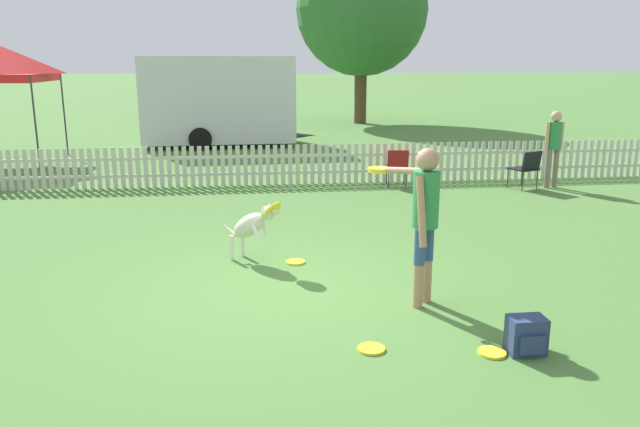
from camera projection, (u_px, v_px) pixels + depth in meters
name	position (u px, v px, depth m)	size (l,w,h in m)	color
ground_plane	(284.00, 292.00, 7.26)	(240.00, 240.00, 0.00)	#4C7A38
handler_person	(423.00, 207.00, 6.66)	(0.69, 1.11, 1.74)	tan
leaping_dog	(252.00, 225.00, 8.20)	(0.85, 0.81, 0.88)	beige
frisbee_near_handler	(492.00, 352.00, 5.73)	(0.26, 0.26, 0.02)	yellow
frisbee_near_dog	(371.00, 349.00, 5.80)	(0.26, 0.26, 0.02)	yellow
frisbee_midfield	(295.00, 262.00, 8.29)	(0.26, 0.26, 0.02)	yellow
backpack_on_grass	(527.00, 336.00, 5.70)	(0.33, 0.27, 0.35)	navy
picket_fence	(264.00, 165.00, 13.34)	(21.70, 0.04, 0.86)	beige
folding_chair_blue_left	(527.00, 166.00, 12.90)	(0.64, 0.65, 0.81)	#333338
folding_chair_center	(397.00, 164.00, 13.13)	(0.50, 0.51, 0.80)	#333338
spectator_standing	(554.00, 142.00, 12.94)	(0.41, 0.27, 1.60)	#7A705B
equipment_trailer	(218.00, 99.00, 19.35)	(5.43, 2.51, 2.73)	silver
tree_left_grove	(362.00, 9.00, 25.37)	(5.38, 5.38, 7.31)	#4C3823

